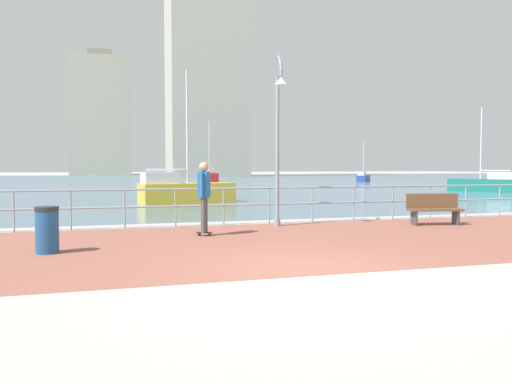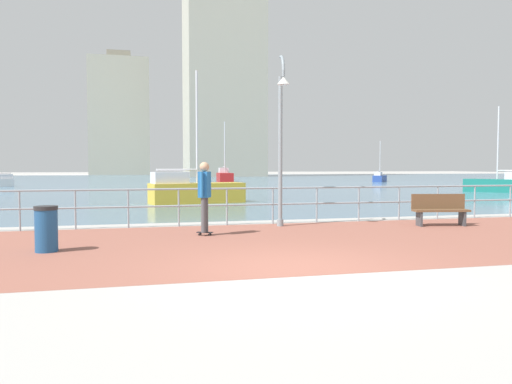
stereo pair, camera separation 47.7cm
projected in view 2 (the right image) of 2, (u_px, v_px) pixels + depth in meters
name	position (u px, v px, depth m)	size (l,w,h in m)	color
ground	(163.00, 185.00, 47.15)	(220.00, 220.00, 0.00)	#ADAAA5
brick_paving	(255.00, 243.00, 11.12)	(28.00, 6.95, 0.01)	#935647
harbor_water	(158.00, 181.00, 58.14)	(180.00, 88.00, 0.00)	slate
waterfront_railing	(227.00, 199.00, 14.45)	(25.25, 0.06, 1.11)	#8C99A3
lamppost	(281.00, 132.00, 13.95)	(0.36, 0.81, 4.87)	gray
skateboarder	(205.00, 191.00, 12.26)	(0.41, 0.54, 1.83)	black
trash_bin	(46.00, 229.00, 9.94)	(0.46, 0.46, 0.93)	navy
park_bench	(440.00, 209.00, 14.34)	(1.65, 0.72, 0.92)	brown
sailboat_red	(380.00, 178.00, 56.18)	(2.85, 3.22, 4.64)	#284799
sailboat_navy	(225.00, 176.00, 54.76)	(1.84, 4.84, 6.66)	#B21E1E
sailboat_yellow	(499.00, 184.00, 33.03)	(3.68, 3.86, 5.72)	#197266
sailboat_white	(194.00, 191.00, 23.20)	(4.59, 2.25, 6.19)	gold
tower_concrete	(223.00, 46.00, 86.69)	(13.27, 11.54, 47.30)	#B2AD99
tower_steel	(120.00, 118.00, 105.68)	(12.01, 14.15, 25.90)	#B2AD99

